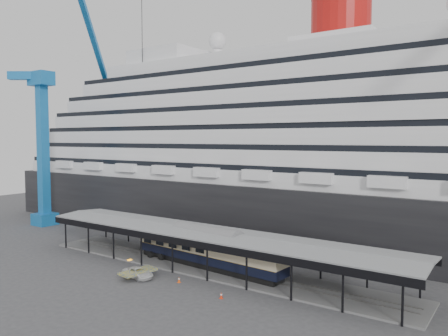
{
  "coord_description": "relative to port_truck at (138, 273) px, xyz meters",
  "views": [
    {
      "loc": [
        35.24,
        -41.61,
        17.69
      ],
      "look_at": [
        0.47,
        8.0,
        13.64
      ],
      "focal_mm": 35.0,
      "sensor_mm": 36.0,
      "label": 1
    }
  ],
  "objects": [
    {
      "name": "ground",
      "position": [
        5.07,
        3.23,
        -0.64
      ],
      "size": [
        200.0,
        200.0,
        0.0
      ],
      "primitive_type": "plane",
      "color": "#3E3E41",
      "rests_on": "ground"
    },
    {
      "name": "cruise_ship",
      "position": [
        5.12,
        35.23,
        17.71
      ],
      "size": [
        130.0,
        30.0,
        43.9
      ],
      "color": "black",
      "rests_on": "ground"
    },
    {
      "name": "platform_canopy",
      "position": [
        5.07,
        8.23,
        1.72
      ],
      "size": [
        56.0,
        9.18,
        5.3
      ],
      "color": "slate",
      "rests_on": "ground"
    },
    {
      "name": "crane_blue",
      "position": [
        -40.04,
        13.85,
        19.32
      ],
      "size": [
        22.63,
        19.19,
        47.6
      ],
      "color": "#186CB6",
      "rests_on": "ground"
    },
    {
      "name": "port_truck",
      "position": [
        0.0,
        0.0,
        0.0
      ],
      "size": [
        4.83,
        2.7,
        1.28
      ],
      "primitive_type": "imported",
      "rotation": [
        0.0,
        0.0,
        1.44
      ],
      "color": "silver",
      "rests_on": "ground"
    },
    {
      "name": "pullman_carriage",
      "position": [
        4.79,
        8.23,
        2.24
      ],
      "size": [
        24.46,
        4.99,
        23.85
      ],
      "rotation": [
        0.0,
        0.0,
        -0.08
      ],
      "color": "black",
      "rests_on": "ground"
    },
    {
      "name": "traffic_cone_left",
      "position": [
        -1.56,
        0.48,
        -0.28
      ],
      "size": [
        0.39,
        0.39,
        0.72
      ],
      "rotation": [
        0.0,
        0.0,
        -0.06
      ],
      "color": "#F2350D",
      "rests_on": "ground"
    },
    {
      "name": "traffic_cone_mid",
      "position": [
        5.51,
        1.59,
        -0.27
      ],
      "size": [
        0.4,
        0.4,
        0.74
      ],
      "rotation": [
        0.0,
        0.0,
        -0.04
      ],
      "color": "#F24F0D",
      "rests_on": "ground"
    },
    {
      "name": "traffic_cone_right",
      "position": [
        12.9,
        0.18,
        -0.27
      ],
      "size": [
        0.46,
        0.46,
        0.73
      ],
      "rotation": [
        0.0,
        0.0,
        -0.25
      ],
      "color": "red",
      "rests_on": "ground"
    }
  ]
}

